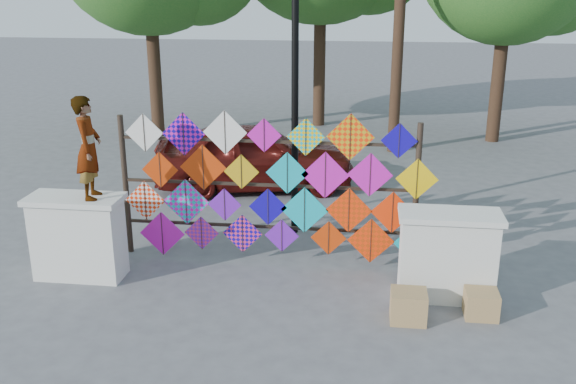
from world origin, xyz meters
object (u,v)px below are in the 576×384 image
at_px(vendor_woman, 88,148).
at_px(lamppost, 295,81).
at_px(kite_rack, 271,189).
at_px(sedan, 255,156).

height_order(vendor_woman, lamppost, lamppost).
relative_size(kite_rack, vendor_woman, 3.32).
relative_size(kite_rack, sedan, 1.17).
relative_size(vendor_woman, lamppost, 0.33).
bearing_deg(sedan, kite_rack, -177.93).
height_order(sedan, lamppost, lamppost).
height_order(kite_rack, sedan, kite_rack).
xyz_separation_m(sedan, lamppost, (1.13, -2.43, 1.97)).
xyz_separation_m(kite_rack, lamppost, (0.22, 1.27, 1.47)).
bearing_deg(lamppost, kite_rack, -99.71).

